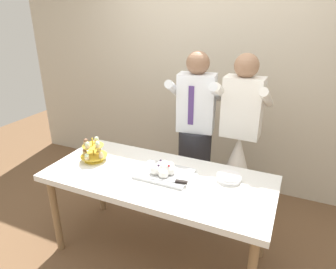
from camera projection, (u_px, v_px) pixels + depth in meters
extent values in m
plane|color=brown|center=(159.00, 252.00, 2.65)|extent=(8.00, 8.00, 0.00)
cube|color=beige|center=(214.00, 62.00, 3.32)|extent=(5.20, 0.10, 2.90)
cube|color=white|center=(158.00, 178.00, 2.37)|extent=(1.80, 0.80, 0.05)
cylinder|color=olive|center=(56.00, 215.00, 2.56)|extent=(0.06, 0.06, 0.72)
cylinder|color=olive|center=(101.00, 179.00, 3.10)|extent=(0.06, 0.06, 0.72)
cylinder|color=olive|center=(264.00, 222.00, 2.47)|extent=(0.06, 0.06, 0.72)
cylinder|color=gold|center=(94.00, 160.00, 2.60)|extent=(0.17, 0.17, 0.01)
cylinder|color=gold|center=(93.00, 149.00, 2.56)|extent=(0.01, 0.01, 0.21)
cylinder|color=gold|center=(94.00, 156.00, 2.59)|extent=(0.23, 0.23, 0.01)
cylinder|color=#D1B784|center=(101.00, 156.00, 2.54)|extent=(0.04, 0.04, 0.03)
sphere|color=#D6B27A|center=(101.00, 154.00, 2.53)|extent=(0.04, 0.04, 0.04)
cylinder|color=#D1B784|center=(99.00, 150.00, 2.66)|extent=(0.04, 0.04, 0.03)
sphere|color=#D6B27A|center=(99.00, 147.00, 2.65)|extent=(0.04, 0.04, 0.04)
cylinder|color=#D1B784|center=(85.00, 152.00, 2.60)|extent=(0.04, 0.04, 0.03)
sphere|color=brown|center=(85.00, 150.00, 2.60)|extent=(0.04, 0.04, 0.04)
cylinder|color=#D1B784|center=(87.00, 158.00, 2.51)|extent=(0.04, 0.04, 0.03)
sphere|color=beige|center=(87.00, 155.00, 2.50)|extent=(0.04, 0.04, 0.04)
cylinder|color=gold|center=(93.00, 146.00, 2.55)|extent=(0.18, 0.18, 0.01)
cylinder|color=#D1B784|center=(98.00, 145.00, 2.51)|extent=(0.04, 0.04, 0.03)
sphere|color=beige|center=(98.00, 143.00, 2.50)|extent=(0.04, 0.04, 0.04)
cylinder|color=#D1B784|center=(97.00, 141.00, 2.60)|extent=(0.04, 0.04, 0.03)
sphere|color=beige|center=(96.00, 138.00, 2.59)|extent=(0.04, 0.04, 0.04)
cylinder|color=#D1B784|center=(86.00, 143.00, 2.56)|extent=(0.04, 0.04, 0.03)
sphere|color=brown|center=(86.00, 140.00, 2.55)|extent=(0.04, 0.04, 0.04)
cylinder|color=#D1B784|center=(88.00, 146.00, 2.49)|extent=(0.04, 0.04, 0.03)
sphere|color=beige|center=(87.00, 144.00, 2.48)|extent=(0.04, 0.04, 0.04)
cube|color=silver|center=(165.00, 174.00, 2.36)|extent=(0.42, 0.31, 0.02)
sphere|color=white|center=(170.00, 171.00, 2.33)|extent=(0.08, 0.08, 0.08)
sphere|color=white|center=(170.00, 166.00, 2.39)|extent=(0.08, 0.08, 0.08)
sphere|color=white|center=(161.00, 166.00, 2.40)|extent=(0.08, 0.08, 0.08)
sphere|color=white|center=(156.00, 169.00, 2.33)|extent=(0.10, 0.10, 0.10)
sphere|color=white|center=(163.00, 174.00, 2.28)|extent=(0.08, 0.08, 0.08)
sphere|color=white|center=(165.00, 167.00, 2.34)|extent=(0.11, 0.11, 0.11)
sphere|color=#2D1938|center=(161.00, 161.00, 2.37)|extent=(0.02, 0.02, 0.02)
sphere|color=#2D1938|center=(158.00, 165.00, 2.28)|extent=(0.02, 0.02, 0.02)
sphere|color=#B21923|center=(169.00, 166.00, 2.30)|extent=(0.02, 0.02, 0.02)
sphere|color=#2D1938|center=(164.00, 162.00, 2.32)|extent=(0.02, 0.02, 0.02)
cube|color=silver|center=(162.00, 180.00, 2.25)|extent=(0.23, 0.06, 0.00)
cube|color=black|center=(181.00, 182.00, 2.21)|extent=(0.09, 0.04, 0.02)
cylinder|color=white|center=(229.00, 180.00, 2.29)|extent=(0.18, 0.18, 0.01)
cylinder|color=white|center=(229.00, 178.00, 2.29)|extent=(0.18, 0.18, 0.01)
cylinder|color=white|center=(229.00, 178.00, 2.28)|extent=(0.18, 0.18, 0.01)
cylinder|color=white|center=(229.00, 176.00, 2.28)|extent=(0.18, 0.18, 0.01)
cylinder|color=#232328|center=(194.00, 172.00, 3.05)|extent=(0.32, 0.32, 0.92)
cube|color=white|center=(196.00, 103.00, 2.77)|extent=(0.37, 0.25, 0.54)
sphere|color=#8C664C|center=(198.00, 63.00, 2.63)|extent=(0.21, 0.21, 0.21)
cylinder|color=white|center=(175.00, 90.00, 2.78)|extent=(0.15, 0.49, 0.28)
cylinder|color=white|center=(216.00, 93.00, 2.68)|extent=(0.15, 0.49, 0.28)
cube|color=#4C3372|center=(191.00, 106.00, 2.68)|extent=(0.05, 0.02, 0.36)
cone|color=white|center=(235.00, 179.00, 2.92)|extent=(0.56, 0.56, 0.92)
cube|color=white|center=(242.00, 107.00, 2.64)|extent=(0.34, 0.21, 0.54)
sphere|color=#997054|center=(247.00, 66.00, 2.50)|extent=(0.21, 0.21, 0.21)
cylinder|color=white|center=(223.00, 93.00, 2.67)|extent=(0.09, 0.49, 0.28)
cylinder|color=white|center=(267.00, 98.00, 2.52)|extent=(0.09, 0.49, 0.28)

